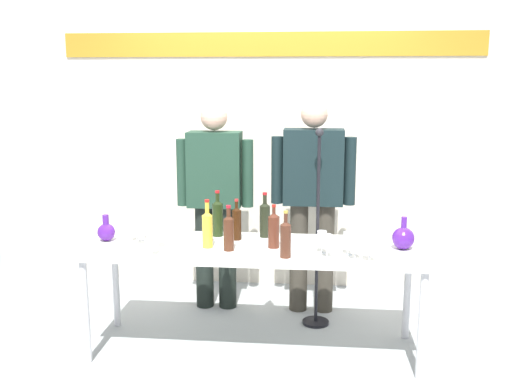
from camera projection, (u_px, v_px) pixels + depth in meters
ground_plane at (254, 349)px, 3.99m from camera, size 10.00×10.00×0.00m
back_wall at (270, 115)px, 5.03m from camera, size 5.04×0.11×3.00m
display_table at (254, 254)px, 3.86m from camera, size 2.23×0.68×0.73m
decanter_blue_left at (106, 231)px, 3.96m from camera, size 0.12×0.12×0.18m
decanter_blue_right at (403, 238)px, 3.77m from camera, size 0.14×0.14×0.21m
presenter_left at (215, 193)px, 4.57m from camera, size 0.60×0.22×1.63m
presenter_right at (313, 192)px, 4.49m from camera, size 0.64×0.22×1.65m
wine_bottle_0 at (229, 231)px, 3.73m from camera, size 0.07×0.07×0.30m
wine_bottle_1 at (207, 228)px, 3.80m from camera, size 0.07×0.07×0.32m
wine_bottle_2 at (265, 218)px, 4.05m from camera, size 0.07×0.07×0.32m
wine_bottle_3 at (218, 217)px, 4.07m from camera, size 0.08×0.08×0.32m
wine_bottle_4 at (274, 229)px, 3.79m from camera, size 0.07×0.07×0.29m
wine_bottle_5 at (237, 222)px, 3.98m from camera, size 0.06×0.06×0.28m
wine_bottle_6 at (286, 238)px, 3.59m from camera, size 0.07×0.07×0.30m
wine_glass_left_0 at (131, 226)px, 3.93m from camera, size 0.06×0.06×0.16m
wine_glass_left_1 at (143, 225)px, 3.99m from camera, size 0.06×0.06×0.15m
wine_glass_left_2 at (157, 232)px, 3.78m from camera, size 0.07×0.07×0.15m
wine_glass_left_3 at (136, 228)px, 3.85m from camera, size 0.07×0.07×0.16m
wine_glass_left_4 at (151, 240)px, 3.62m from camera, size 0.06×0.06×0.14m
wine_glass_right_0 at (370, 244)px, 3.49m from camera, size 0.07×0.07×0.16m
wine_glass_right_1 at (327, 242)px, 3.59m from camera, size 0.06×0.06×0.15m
wine_glass_right_2 at (322, 237)px, 3.68m from camera, size 0.06×0.06×0.14m
wine_glass_right_3 at (348, 238)px, 3.64m from camera, size 0.06×0.06×0.15m
wine_glass_right_4 at (355, 243)px, 3.55m from camera, size 0.07×0.07×0.14m
microphone_stand at (317, 261)px, 4.32m from camera, size 0.20×0.20×1.47m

